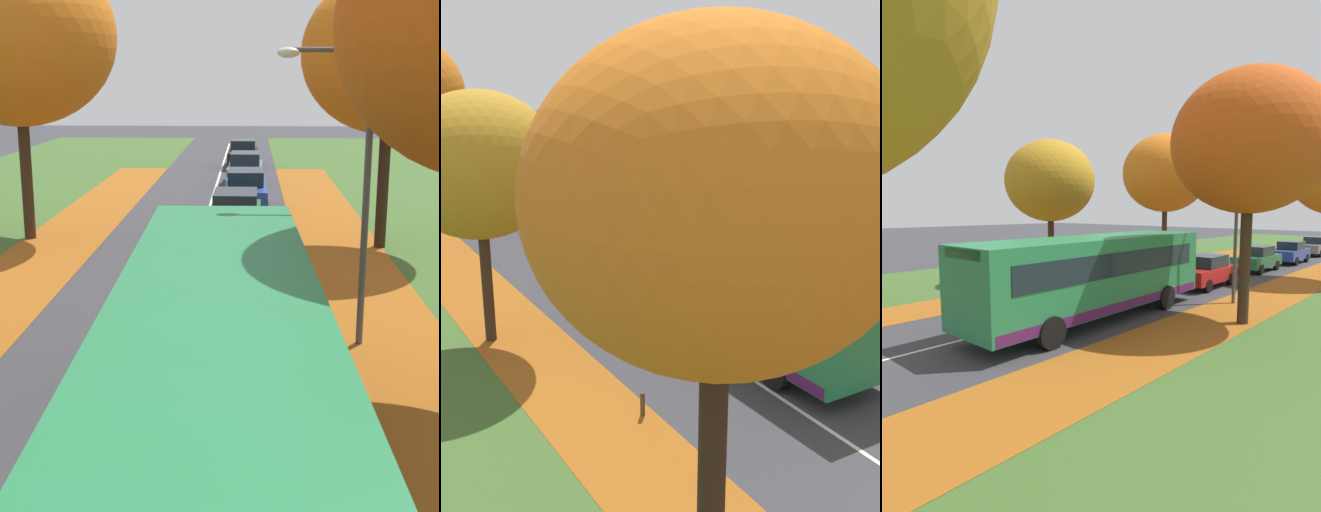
{
  "view_description": "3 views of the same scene",
  "coord_description": "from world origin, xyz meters",
  "views": [
    {
      "loc": [
        1.7,
        1.83,
        5.45
      ],
      "look_at": [
        1.1,
        15.77,
        1.88
      ],
      "focal_mm": 50.0,
      "sensor_mm": 36.0,
      "label": 1
    },
    {
      "loc": [
        -10.99,
        -6.37,
        9.02
      ],
      "look_at": [
        -0.1,
        12.5,
        2.25
      ],
      "focal_mm": 50.0,
      "sensor_mm": 36.0,
      "label": 2
    },
    {
      "loc": [
        11.09,
        -0.11,
        3.95
      ],
      "look_at": [
        0.79,
        11.11,
        2.18
      ],
      "focal_mm": 28.0,
      "sensor_mm": 36.0,
      "label": 3
    }
  ],
  "objects": [
    {
      "name": "streetlamp_right",
      "position": [
        3.67,
        15.87,
        3.74
      ],
      "size": [
        1.89,
        0.28,
        6.0
      ],
      "color": "#47474C",
      "rests_on": "ground"
    },
    {
      "name": "leaf_litter_right",
      "position": [
        4.6,
        14.0,
        0.01
      ],
      "size": [
        2.8,
        60.0,
        0.0
      ],
      "primitive_type": "cube",
      "color": "#9E5619",
      "rests_on": "grass_verge_right"
    },
    {
      "name": "car_black_trailing",
      "position": [
        1.27,
        45.07,
        0.81
      ],
      "size": [
        1.87,
        4.25,
        1.62
      ],
      "color": "black",
      "rests_on": "ground"
    },
    {
      "name": "road_centre_line",
      "position": [
        0.0,
        20.0,
        0.0
      ],
      "size": [
        0.12,
        80.0,
        0.01
      ],
      "primitive_type": "cube",
      "color": "silver",
      "rests_on": "ground"
    },
    {
      "name": "tree_left_mid",
      "position": [
        -5.79,
        25.29,
        6.62
      ],
      "size": [
        6.36,
        6.36,
        9.5
      ],
      "color": "#382619",
      "rests_on": "ground"
    },
    {
      "name": "car_blue_third_in_line",
      "position": [
        1.51,
        31.1,
        0.81
      ],
      "size": [
        1.82,
        4.22,
        1.62
      ],
      "color": "#233D9E",
      "rests_on": "ground"
    },
    {
      "name": "car_grey_fourth_in_line",
      "position": [
        1.44,
        37.86,
        0.81
      ],
      "size": [
        1.86,
        4.24,
        1.62
      ],
      "color": "slate",
      "rests_on": "ground"
    },
    {
      "name": "car_red_lead",
      "position": [
        1.33,
        18.48,
        0.81
      ],
      "size": [
        1.87,
        4.24,
        1.62
      ],
      "color": "#B21919",
      "rests_on": "ground"
    },
    {
      "name": "bus",
      "position": [
        1.32,
        10.18,
        1.7
      ],
      "size": [
        2.86,
        10.46,
        2.98
      ],
      "color": "#237A47",
      "rests_on": "ground"
    },
    {
      "name": "tree_right_mid",
      "position": [
        5.92,
        24.52,
        6.05
      ],
      "size": [
        5.43,
        5.43,
        8.51
      ],
      "color": "black",
      "rests_on": "ground"
    },
    {
      "name": "car_green_following",
      "position": [
        1.21,
        25.52,
        0.81
      ],
      "size": [
        1.83,
        4.22,
        1.62
      ],
      "color": "#1E6038",
      "rests_on": "ground"
    }
  ]
}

